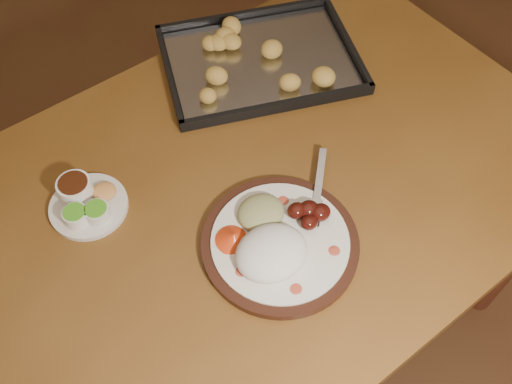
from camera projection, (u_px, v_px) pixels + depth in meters
ground at (276, 297)px, 1.84m from camera, size 4.00×4.00×0.00m
dining_table at (230, 224)px, 1.23m from camera, size 1.60×1.08×0.75m
dinner_plate at (276, 242)px, 1.07m from camera, size 0.35×0.30×0.07m
condiment_saucer at (85, 202)px, 1.13m from camera, size 0.16×0.16×0.05m
baking_tray at (260, 59)px, 1.36m from camera, size 0.52×0.44×0.05m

